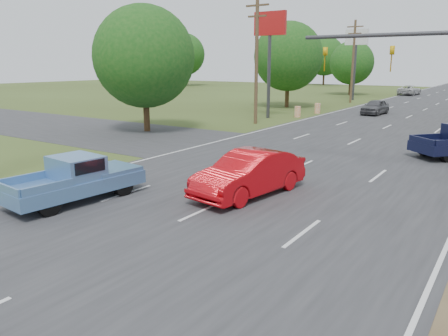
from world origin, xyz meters
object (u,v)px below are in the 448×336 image
Objects in this scene: distant_car_grey at (375,107)px; blue_pickup at (78,178)px; distant_car_white at (409,90)px; red_convertible at (249,174)px.

blue_pickup is at bearing -88.15° from distant_car_grey.
distant_car_white reaches higher than distant_car_grey.
blue_pickup is at bearing 95.65° from distant_car_white.
blue_pickup reaches higher than distant_car_white.
blue_pickup is (-4.78, -3.95, 0.00)m from red_convertible.
red_convertible is 0.92× the size of distant_car_white.
blue_pickup is 64.13m from distant_car_white.
distant_car_white is (-1.83, 64.11, -0.07)m from blue_pickup.
red_convertible reaches higher than distant_car_white.
red_convertible is 6.20m from blue_pickup.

